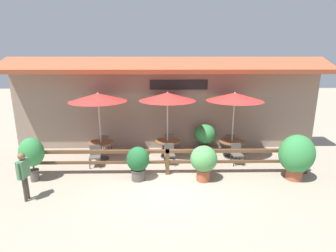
# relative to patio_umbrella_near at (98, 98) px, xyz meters

# --- Properties ---
(ground_plane) EXTENTS (60.00, 60.00, 0.00)m
(ground_plane) POSITION_rel_patio_umbrella_near_xyz_m (2.76, -2.63, -2.63)
(ground_plane) COLOR #9E937F
(building_facade) EXTENTS (14.28, 1.49, 4.23)m
(building_facade) POSITION_rel_patio_umbrella_near_xyz_m (2.77, 1.47, -0.46)
(building_facade) COLOR gray
(building_facade) RESTS_ON ground
(patio_railing) EXTENTS (10.40, 0.14, 0.95)m
(patio_railing) POSITION_rel_patio_umbrella_near_xyz_m (2.76, -1.58, -1.93)
(patio_railing) COLOR brown
(patio_railing) RESTS_ON ground
(patio_umbrella_near) EXTENTS (2.34, 2.34, 2.83)m
(patio_umbrella_near) POSITION_rel_patio_umbrella_near_xyz_m (0.00, 0.00, 0.00)
(patio_umbrella_near) COLOR #B7B2A8
(patio_umbrella_near) RESTS_ON ground
(dining_table_near) EXTENTS (1.06, 1.06, 0.74)m
(dining_table_near) POSITION_rel_patio_umbrella_near_xyz_m (0.00, 0.00, -2.03)
(dining_table_near) COLOR brown
(dining_table_near) RESTS_ON ground
(chair_near_streetside) EXTENTS (0.48, 0.48, 0.84)m
(chair_near_streetside) POSITION_rel_patio_umbrella_near_xyz_m (-0.07, -0.79, -2.16)
(chair_near_streetside) COLOR #514C47
(chair_near_streetside) RESTS_ON ground
(chair_near_wallside) EXTENTS (0.46, 0.46, 0.84)m
(chair_near_wallside) POSITION_rel_patio_umbrella_near_xyz_m (0.00, 0.79, -2.16)
(chair_near_wallside) COLOR #514C47
(chair_near_wallside) RESTS_ON ground
(patio_umbrella_middle) EXTENTS (2.34, 2.34, 2.83)m
(patio_umbrella_middle) POSITION_rel_patio_umbrella_near_xyz_m (2.80, 0.17, 0.00)
(patio_umbrella_middle) COLOR #B7B2A8
(patio_umbrella_middle) RESTS_ON ground
(dining_table_middle) EXTENTS (1.06, 1.06, 0.74)m
(dining_table_middle) POSITION_rel_patio_umbrella_near_xyz_m (2.80, 0.17, -2.03)
(dining_table_middle) COLOR brown
(dining_table_middle) RESTS_ON ground
(chair_middle_streetside) EXTENTS (0.46, 0.46, 0.84)m
(chair_middle_streetside) POSITION_rel_patio_umbrella_near_xyz_m (2.86, -0.63, -2.16)
(chair_middle_streetside) COLOR #514C47
(chair_middle_streetside) RESTS_ON ground
(chair_middle_wallside) EXTENTS (0.49, 0.49, 0.84)m
(chair_middle_wallside) POSITION_rel_patio_umbrella_near_xyz_m (2.86, 0.98, -2.16)
(chair_middle_wallside) COLOR #514C47
(chair_middle_wallside) RESTS_ON ground
(patio_umbrella_far) EXTENTS (2.34, 2.34, 2.83)m
(patio_umbrella_far) POSITION_rel_patio_umbrella_near_xyz_m (5.55, 0.07, 0.00)
(patio_umbrella_far) COLOR #B7B2A8
(patio_umbrella_far) RESTS_ON ground
(dining_table_far) EXTENTS (1.06, 1.06, 0.74)m
(dining_table_far) POSITION_rel_patio_umbrella_near_xyz_m (5.55, 0.07, -2.03)
(dining_table_far) COLOR brown
(dining_table_far) RESTS_ON ground
(chair_far_streetside) EXTENTS (0.45, 0.45, 0.84)m
(chair_far_streetside) POSITION_rel_patio_umbrella_near_xyz_m (5.57, -0.66, -2.16)
(chair_far_streetside) COLOR #514C47
(chair_far_streetside) RESTS_ON ground
(chair_far_wallside) EXTENTS (0.43, 0.43, 0.84)m
(chair_far_wallside) POSITION_rel_patio_umbrella_near_xyz_m (5.62, 0.80, -2.16)
(chair_far_wallside) COLOR #514C47
(chair_far_wallside) RESTS_ON ground
(potted_plant_corner_fern) EXTENTS (0.79, 0.71, 1.22)m
(potted_plant_corner_fern) POSITION_rel_patio_umbrella_near_xyz_m (1.74, -2.03, -1.95)
(potted_plant_corner_fern) COLOR #564C47
(potted_plant_corner_fern) RESTS_ON ground
(potted_plant_entrance_palm) EXTENTS (0.83, 0.74, 1.56)m
(potted_plant_entrance_palm) POSITION_rel_patio_umbrella_near_xyz_m (-1.87, -2.04, -1.62)
(potted_plant_entrance_palm) COLOR #564C47
(potted_plant_entrance_palm) RESTS_ON ground
(potted_plant_small_flowering) EXTENTS (0.93, 0.83, 1.27)m
(potted_plant_small_flowering) POSITION_rel_patio_umbrella_near_xyz_m (4.01, -2.13, -1.89)
(potted_plant_small_flowering) COLOR #9E4C33
(potted_plant_small_flowering) RESTS_ON ground
(potted_plant_tall_tropical) EXTENTS (1.20, 1.08, 1.63)m
(potted_plant_tall_tropical) POSITION_rel_patio_umbrella_near_xyz_m (7.23, -2.09, -1.73)
(potted_plant_tall_tropical) COLOR #9E4C33
(potted_plant_tall_tropical) RESTS_ON ground
(potted_plant_broad_leaf) EXTENTS (0.97, 0.88, 1.25)m
(potted_plant_broad_leaf) POSITION_rel_patio_umbrella_near_xyz_m (4.53, 0.92, -1.87)
(potted_plant_broad_leaf) COLOR brown
(potted_plant_broad_leaf) RESTS_ON ground
(pedestrian) EXTENTS (0.20, 0.54, 1.51)m
(pedestrian) POSITION_rel_patio_umbrella_near_xyz_m (-1.49, -3.34, -1.66)
(pedestrian) COLOR #42382D
(pedestrian) RESTS_ON ground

